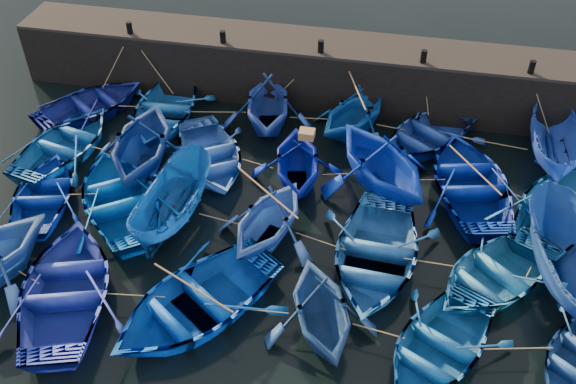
% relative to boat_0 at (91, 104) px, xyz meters
% --- Properties ---
extents(ground, '(120.00, 120.00, 0.00)m').
position_rel_boat_0_xyz_m(ground, '(9.12, -7.23, -0.49)').
color(ground, black).
rests_on(ground, ground).
extents(quay_wall, '(26.00, 2.50, 2.50)m').
position_rel_boat_0_xyz_m(quay_wall, '(9.12, 3.27, 0.76)').
color(quay_wall, black).
rests_on(quay_wall, ground).
extents(quay_top, '(26.00, 2.50, 0.12)m').
position_rel_boat_0_xyz_m(quay_top, '(9.12, 3.27, 2.07)').
color(quay_top, black).
rests_on(quay_top, quay_wall).
extents(bollard_0, '(0.24, 0.24, 0.50)m').
position_rel_boat_0_xyz_m(bollard_0, '(1.12, 2.37, 2.38)').
color(bollard_0, black).
rests_on(bollard_0, quay_top).
extents(bollard_1, '(0.24, 0.24, 0.50)m').
position_rel_boat_0_xyz_m(bollard_1, '(5.12, 2.37, 2.38)').
color(bollard_1, black).
rests_on(bollard_1, quay_top).
extents(bollard_2, '(0.24, 0.24, 0.50)m').
position_rel_boat_0_xyz_m(bollard_2, '(9.12, 2.37, 2.38)').
color(bollard_2, black).
rests_on(bollard_2, quay_top).
extents(bollard_3, '(0.24, 0.24, 0.50)m').
position_rel_boat_0_xyz_m(bollard_3, '(13.12, 2.37, 2.38)').
color(bollard_3, black).
rests_on(bollard_3, quay_top).
extents(bollard_4, '(0.24, 0.24, 0.50)m').
position_rel_boat_0_xyz_m(bollard_4, '(17.12, 2.37, 2.38)').
color(bollard_4, black).
rests_on(bollard_4, quay_top).
extents(boat_0, '(5.58, 5.83, 0.98)m').
position_rel_boat_0_xyz_m(boat_0, '(0.00, 0.00, 0.00)').
color(boat_0, navy).
rests_on(boat_0, ground).
extents(boat_1, '(3.85, 5.20, 1.04)m').
position_rel_boat_0_xyz_m(boat_1, '(3.08, 0.18, 0.03)').
color(boat_1, blue).
rests_on(boat_1, ground).
extents(boat_2, '(4.50, 4.96, 2.26)m').
position_rel_boat_0_xyz_m(boat_2, '(7.32, 0.65, 0.64)').
color(boat_2, '#1F3D95').
rests_on(boat_2, ground).
extents(boat_3, '(4.84, 5.05, 2.06)m').
position_rel_boat_0_xyz_m(boat_3, '(10.76, 0.84, 0.54)').
color(boat_3, '#0B4CA8').
rests_on(boat_3, ground).
extents(boat_4, '(5.52, 5.78, 0.98)m').
position_rel_boat_0_xyz_m(boat_4, '(13.64, 0.70, -0.00)').
color(boat_4, navy).
rests_on(boat_4, ground).
extents(boat_5, '(1.83, 4.72, 1.82)m').
position_rel_boat_0_xyz_m(boat_5, '(18.26, 0.34, 0.42)').
color(boat_5, blue).
rests_on(boat_5, ground).
extents(boat_6, '(4.53, 5.58, 1.02)m').
position_rel_boat_0_xyz_m(boat_6, '(0.23, -2.76, 0.02)').
color(boat_6, '#115398').
rests_on(boat_6, ground).
extents(boat_7, '(4.75, 5.33, 2.56)m').
position_rel_boat_0_xyz_m(boat_7, '(3.53, -3.00, 0.79)').
color(boat_7, navy).
rests_on(boat_7, ground).
extents(boat_8, '(5.34, 5.81, 0.98)m').
position_rel_boat_0_xyz_m(boat_8, '(5.79, -2.29, -0.00)').
color(boat_8, blue).
rests_on(boat_8, ground).
extents(boat_9, '(4.19, 4.60, 2.08)m').
position_rel_boat_0_xyz_m(boat_9, '(9.19, -2.67, 0.55)').
color(boat_9, '#000F88').
rests_on(boat_9, ground).
extents(boat_10, '(6.33, 6.44, 2.57)m').
position_rel_boat_0_xyz_m(boat_10, '(12.11, -2.38, 0.79)').
color(boat_10, '#0628BA').
rests_on(boat_10, ground).
extents(boat_11, '(5.06, 6.23, 1.14)m').
position_rel_boat_0_xyz_m(boat_11, '(15.28, -2.08, 0.08)').
color(boat_11, navy).
rests_on(boat_11, ground).
extents(boat_12, '(5.98, 6.65, 1.13)m').
position_rel_boat_0_xyz_m(boat_12, '(18.28, -2.78, 0.07)').
color(boat_12, '#1B6CB6').
rests_on(boat_12, ground).
extents(boat_13, '(3.99, 4.87, 0.88)m').
position_rel_boat_0_xyz_m(boat_13, '(0.81, -5.52, -0.05)').
color(boat_13, navy).
rests_on(boat_13, ground).
extents(boat_14, '(6.20, 6.55, 1.10)m').
position_rel_boat_0_xyz_m(boat_14, '(3.53, -5.28, 0.06)').
color(boat_14, blue).
rests_on(boat_14, ground).
extents(boat_15, '(2.30, 4.75, 1.76)m').
position_rel_boat_0_xyz_m(boat_15, '(5.52, -5.54, 0.39)').
color(boat_15, '#0F4A8F').
rests_on(boat_15, ground).
extents(boat_16, '(4.34, 4.71, 2.07)m').
position_rel_boat_0_xyz_m(boat_16, '(8.83, -5.77, 0.54)').
color(boat_16, blue).
rests_on(boat_16, ground).
extents(boat_17, '(4.19, 5.66, 1.14)m').
position_rel_boat_0_xyz_m(boat_17, '(12.31, -6.21, 0.08)').
color(boat_17, '#1E589A').
rests_on(boat_17, ground).
extents(boat_18, '(5.65, 5.80, 0.98)m').
position_rel_boat_0_xyz_m(boat_18, '(15.93, -6.24, -0.00)').
color(boat_18, '#2672B7').
rests_on(boat_18, ground).
extents(boat_19, '(3.01, 5.60, 2.05)m').
position_rel_boat_0_xyz_m(boat_19, '(17.91, -5.82, 0.53)').
color(boat_19, navy).
rests_on(boat_19, ground).
extents(boat_21, '(5.40, 6.42, 1.14)m').
position_rel_boat_0_xyz_m(boat_21, '(3.62, -9.41, 0.08)').
color(boat_21, '#1E2F9F').
rests_on(boat_21, ground).
extents(boat_22, '(6.46, 6.84, 1.15)m').
position_rel_boat_0_xyz_m(boat_22, '(7.44, -9.15, 0.08)').
color(boat_22, blue).
rests_on(boat_22, ground).
extents(boat_23, '(4.38, 4.67, 1.97)m').
position_rel_boat_0_xyz_m(boat_23, '(11.07, -9.01, 0.49)').
color(boat_23, navy).
rests_on(boat_23, ground).
extents(boat_24, '(4.93, 5.52, 0.94)m').
position_rel_boat_0_xyz_m(boat_24, '(14.33, -9.21, -0.02)').
color(boat_24, '#145CA1').
rests_on(boat_24, ground).
extents(wooden_crate, '(0.53, 0.45, 0.29)m').
position_rel_boat_0_xyz_m(wooden_crate, '(9.49, -2.67, 1.73)').
color(wooden_crate, '#956741').
rests_on(wooden_crate, boat_9).
extents(mooring_ropes, '(18.30, 11.73, 2.10)m').
position_rel_boat_0_xyz_m(mooring_ropes, '(9.19, -2.11, 0.39)').
color(mooring_ropes, tan).
rests_on(mooring_ropes, ground).
extents(loose_oars, '(10.09, 12.07, 0.99)m').
position_rel_boat_0_xyz_m(loose_oars, '(10.58, -4.04, 1.14)').
color(loose_oars, '#99724C').
rests_on(loose_oars, ground).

